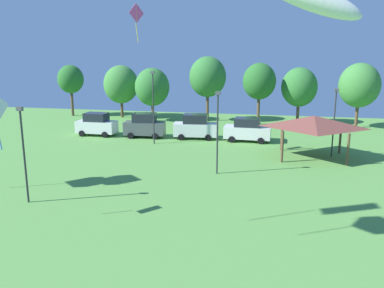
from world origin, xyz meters
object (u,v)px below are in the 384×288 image
at_px(parked_car_leftmost, 97,124).
at_px(treeline_tree_0, 71,79).
at_px(parked_car_second_from_left, 145,126).
at_px(light_post_1, 24,149).
at_px(kite_flying_11, 136,15).
at_px(park_pavilion, 314,122).
at_px(parked_car_third_from_left, 195,127).
at_px(treeline_tree_3, 208,77).
at_px(treeline_tree_4, 259,81).
at_px(treeline_tree_2, 152,87).
at_px(treeline_tree_6, 359,85).
at_px(light_post_0, 334,119).
at_px(parked_car_rightmost_in_row, 247,130).
at_px(light_post_2, 153,104).
at_px(treeline_tree_1, 121,84).
at_px(treeline_tree_5, 299,87).
at_px(light_post_3, 217,128).

height_order(parked_car_leftmost, treeline_tree_0, treeline_tree_0).
relative_size(parked_car_second_from_left, light_post_1, 0.74).
relative_size(kite_flying_11, park_pavilion, 0.46).
relative_size(parked_car_third_from_left, treeline_tree_3, 0.56).
bearing_deg(treeline_tree_4, treeline_tree_3, 169.30).
bearing_deg(treeline_tree_4, treeline_tree_2, -179.48).
bearing_deg(treeline_tree_6, light_post_0, -107.31).
bearing_deg(kite_flying_11, treeline_tree_2, 103.54).
bearing_deg(parked_car_rightmost_in_row, park_pavilion, -39.47).
xyz_separation_m(treeline_tree_3, treeline_tree_6, (17.93, -1.10, -0.67)).
bearing_deg(light_post_2, kite_flying_11, -86.58).
bearing_deg(treeline_tree_0, parked_car_leftmost, -52.88).
height_order(park_pavilion, treeline_tree_0, treeline_tree_0).
height_order(treeline_tree_2, treeline_tree_6, treeline_tree_6).
xyz_separation_m(parked_car_second_from_left, treeline_tree_3, (4.77, 11.31, 4.38)).
bearing_deg(treeline_tree_0, park_pavilion, -28.59).
distance_m(parked_car_third_from_left, treeline_tree_3, 11.79).
distance_m(parked_car_third_from_left, treeline_tree_2, 12.54).
bearing_deg(treeline_tree_4, parked_car_third_from_left, -121.51).
relative_size(parked_car_leftmost, treeline_tree_1, 0.61).
xyz_separation_m(light_post_2, treeline_tree_5, (14.26, 14.28, 0.60)).
xyz_separation_m(parked_car_leftmost, treeline_tree_5, (21.40, 11.71, 3.31)).
bearing_deg(treeline_tree_1, treeline_tree_0, -179.47).
bearing_deg(treeline_tree_0, light_post_0, -26.38).
height_order(light_post_2, treeline_tree_0, light_post_2).
xyz_separation_m(parked_car_second_from_left, treeline_tree_6, (22.70, 10.21, 3.71)).
distance_m(parked_car_leftmost, light_post_1, 19.74).
bearing_deg(parked_car_rightmost_in_row, treeline_tree_0, 157.52).
bearing_deg(parked_car_second_from_left, parked_car_third_from_left, -0.05).
bearing_deg(parked_car_third_from_left, treeline_tree_2, 121.87).
height_order(treeline_tree_2, treeline_tree_4, treeline_tree_4).
height_order(kite_flying_11, park_pavilion, kite_flying_11).
xyz_separation_m(parked_car_second_from_left, park_pavilion, (16.49, -4.99, 1.84)).
xyz_separation_m(parked_car_rightmost_in_row, light_post_0, (7.52, -4.55, 2.14)).
height_order(light_post_3, treeline_tree_3, treeline_tree_3).
bearing_deg(treeline_tree_3, treeline_tree_1, 177.39).
height_order(parked_car_second_from_left, treeline_tree_4, treeline_tree_4).
distance_m(light_post_2, treeline_tree_6, 24.55).
distance_m(light_post_3, treeline_tree_2, 24.02).
height_order(parked_car_rightmost_in_row, treeline_tree_3, treeline_tree_3).
bearing_deg(light_post_2, treeline_tree_3, 77.99).
distance_m(kite_flying_11, parked_car_rightmost_in_row, 15.67).
xyz_separation_m(parked_car_third_from_left, parked_car_rightmost_in_row, (5.33, -0.14, -0.08)).
bearing_deg(light_post_3, park_pavilion, 40.47).
distance_m(light_post_0, light_post_3, 11.29).
relative_size(parked_car_second_from_left, parked_car_third_from_left, 0.94).
height_order(light_post_1, light_post_2, light_post_2).
bearing_deg(kite_flying_11, treeline_tree_1, 115.16).
distance_m(treeline_tree_2, treeline_tree_3, 7.16).
bearing_deg(parked_car_rightmost_in_row, treeline_tree_3, 120.34).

